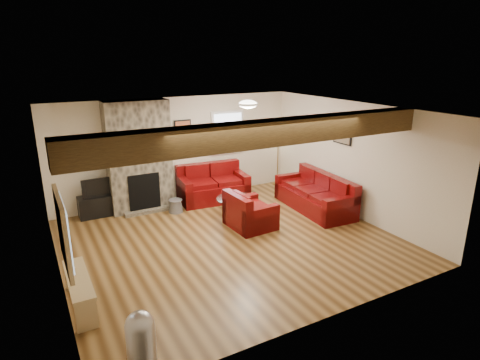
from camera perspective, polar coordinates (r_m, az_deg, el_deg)
The scene contains 18 objects.
room at distance 7.37m, azimuth -1.52°, elevation 0.16°, with size 8.00×8.00×8.00m.
oak_beam at distance 6.06m, azimuth 3.86°, elevation 6.69°, with size 6.00×0.36×0.38m, color black.
chimney_breast at distance 9.30m, azimuth -14.15°, elevation 3.08°, with size 1.40×0.67×2.50m.
back_window at distance 10.24m, azimuth -1.77°, elevation 6.77°, with size 0.90×0.08×1.10m, color white, non-canonical shape.
hatch_window at distance 5.16m, azimuth -23.81°, elevation -6.72°, with size 0.08×1.00×0.90m, color tan, non-canonical shape.
ceiling_dome at distance 8.32m, azimuth 1.13°, elevation 10.53°, with size 0.40×0.40×0.18m, color white, non-canonical shape.
artwork_back at distance 9.74m, azimuth -8.13°, elevation 6.96°, with size 0.42×0.06×0.52m, color black, non-canonical shape.
artwork_right at distance 9.16m, azimuth 14.34°, elevation 6.26°, with size 0.06×0.55×0.42m, color black, non-canonical shape.
sofa_three at distance 9.38m, azimuth 10.54°, elevation -1.73°, with size 2.12×0.89×0.82m, color #470507, non-canonical shape.
loveseat at distance 9.81m, azimuth -3.87°, elevation -0.44°, with size 1.64×0.94×0.87m, color #470507, non-canonical shape.
armchair_red at distance 8.29m, azimuth 1.50°, elevation -4.23°, with size 0.93×0.82×0.76m, color #470507, non-canonical shape.
coffee_table at distance 8.91m, azimuth -0.63°, elevation -3.84°, with size 0.85×0.85×0.44m.
tv_cabinet at distance 9.44m, azimuth -19.20°, elevation -3.43°, with size 0.93×0.37×0.47m, color black.
television at distance 9.30m, azimuth -19.47°, elevation -0.87°, with size 0.73×0.10×0.42m, color black.
floor_lamp at distance 10.88m, azimuth 5.49°, elevation 6.02°, with size 0.39×0.39×1.53m.
pine_bench at distance 6.27m, azimuth -21.81°, elevation -14.63°, with size 0.29×1.25×0.47m, color tan, non-canonical shape.
pedal_bin at distance 4.85m, azimuth -13.85°, elevation -21.73°, with size 0.32×0.32×0.81m, color #B2B2B8, non-canonical shape.
coal_bucket at distance 9.25m, azimuth -9.14°, elevation -3.62°, with size 0.33×0.33×0.31m, color slate, non-canonical shape.
Camera 1 is at (-3.21, -6.26, 3.42)m, focal length 30.00 mm.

